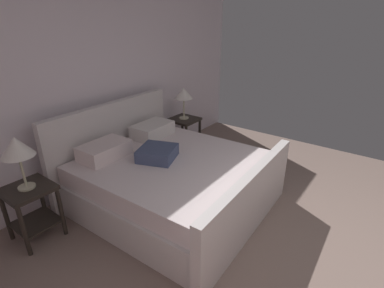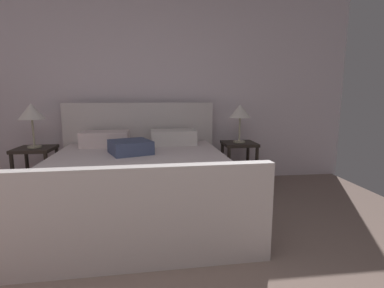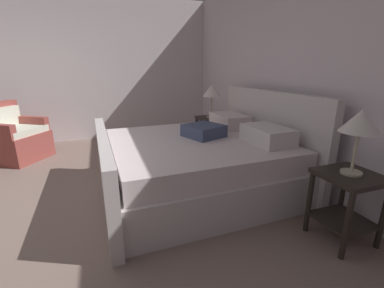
# 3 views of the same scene
# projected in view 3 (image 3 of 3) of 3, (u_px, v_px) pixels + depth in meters

# --- Properties ---
(wall_back) EXTENTS (5.89, 0.12, 2.71)m
(wall_back) POSITION_uv_depth(u_px,v_px,m) (296.00, 72.00, 3.11)
(wall_back) COLOR silver
(wall_back) RESTS_ON ground
(wall_side_left) EXTENTS (0.12, 6.70, 2.71)m
(wall_side_left) POSITION_uv_depth(u_px,v_px,m) (34.00, 71.00, 4.72)
(wall_side_left) COLOR silver
(wall_side_left) RESTS_ON ground
(bed) EXTENTS (2.04, 2.17, 1.14)m
(bed) POSITION_uv_depth(u_px,v_px,m) (199.00, 161.00, 3.07)
(bed) COLOR silver
(bed) RESTS_ON ground
(nightstand_right) EXTENTS (0.44, 0.44, 0.60)m
(nightstand_right) POSITION_uv_depth(u_px,v_px,m) (347.00, 196.00, 2.12)
(nightstand_right) COLOR black
(nightstand_right) RESTS_ON ground
(table_lamp_right) EXTENTS (0.29, 0.29, 0.51)m
(table_lamp_right) POSITION_uv_depth(u_px,v_px,m) (360.00, 123.00, 1.95)
(table_lamp_right) COLOR #B7B293
(table_lamp_right) RESTS_ON nightstand_right
(nightstand_left) EXTENTS (0.44, 0.44, 0.60)m
(nightstand_left) POSITION_uv_depth(u_px,v_px,m) (211.00, 128.00, 4.46)
(nightstand_left) COLOR black
(nightstand_left) RESTS_ON ground
(table_lamp_left) EXTENTS (0.30, 0.30, 0.54)m
(table_lamp_left) POSITION_uv_depth(u_px,v_px,m) (212.00, 92.00, 4.29)
(table_lamp_left) COLOR #B7B293
(table_lamp_left) RESTS_ON nightstand_left
(armchair) EXTENTS (1.00, 1.00, 0.90)m
(armchair) POSITION_uv_depth(u_px,v_px,m) (14.00, 138.00, 4.07)
(armchair) COLOR #9E463F
(armchair) RESTS_ON ground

